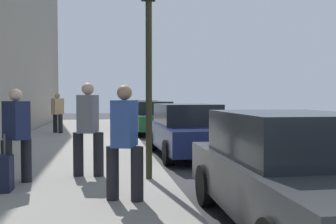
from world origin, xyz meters
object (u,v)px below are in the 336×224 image
(parked_car_silver, at_px, (143,112))
(traffic_light_pole, at_px, (149,32))
(pedestrian_navy_coat, at_px, (16,133))
(parked_car_green, at_px, (153,117))
(pedestrian_tan_coat, at_px, (58,112))
(parked_car_navy, at_px, (187,130))
(parked_car_charcoal, at_px, (294,172))
(rolling_suitcase, at_px, (5,173))
(pedestrian_blue_coat, at_px, (125,139))
(pedestrian_grey_coat, at_px, (88,126))

(parked_car_silver, distance_m, traffic_light_pole, 16.43)
(pedestrian_navy_coat, distance_m, traffic_light_pole, 3.04)
(parked_car_green, xyz_separation_m, traffic_light_pole, (10.55, -1.45, 2.18))
(pedestrian_tan_coat, xyz_separation_m, pedestrian_navy_coat, (9.82, 0.47, -0.01))
(parked_car_navy, height_order, traffic_light_pole, traffic_light_pole)
(parked_car_silver, bearing_deg, pedestrian_tan_coat, -34.71)
(parked_car_charcoal, distance_m, rolling_suitcase, 4.54)
(parked_car_green, xyz_separation_m, pedestrian_navy_coat, (10.56, -3.84, 0.30))
(parked_car_charcoal, height_order, traffic_light_pole, traffic_light_pole)
(parked_car_silver, bearing_deg, pedestrian_blue_coat, -6.80)
(traffic_light_pole, height_order, rolling_suitcase, traffic_light_pole)
(parked_car_green, bearing_deg, parked_car_charcoal, 0.45)
(pedestrian_navy_coat, bearing_deg, rolling_suitcase, -7.18)
(parked_car_navy, relative_size, pedestrian_grey_coat, 2.35)
(pedestrian_blue_coat, bearing_deg, parked_car_silver, 173.20)
(pedestrian_grey_coat, bearing_deg, traffic_light_pole, 68.76)
(parked_car_charcoal, height_order, pedestrian_navy_coat, pedestrian_navy_coat)
(parked_car_silver, xyz_separation_m, parked_car_charcoal, (18.86, -0.02, -0.00))
(parked_car_silver, relative_size, pedestrian_grey_coat, 2.61)
(pedestrian_blue_coat, xyz_separation_m, traffic_light_pole, (-1.42, 0.54, 1.86))
(parked_car_navy, bearing_deg, pedestrian_blue_coat, -22.82)
(rolling_suitcase, bearing_deg, parked_car_navy, 135.45)
(rolling_suitcase, bearing_deg, parked_car_green, 160.58)
(parked_car_navy, distance_m, pedestrian_tan_coat, 7.69)
(parked_car_green, xyz_separation_m, pedestrian_grey_coat, (10.10, -2.60, 0.37))
(parked_car_charcoal, bearing_deg, pedestrian_tan_coat, -160.46)
(parked_car_navy, height_order, pedestrian_blue_coat, pedestrian_blue_coat)
(pedestrian_grey_coat, distance_m, rolling_suitcase, 1.79)
(parked_car_silver, xyz_separation_m, rolling_suitcase, (16.76, -4.03, -0.31))
(parked_car_green, xyz_separation_m, parked_car_charcoal, (13.20, 0.10, -0.00))
(pedestrian_tan_coat, bearing_deg, traffic_light_pole, 16.31)
(pedestrian_tan_coat, relative_size, rolling_suitcase, 1.82)
(pedestrian_tan_coat, bearing_deg, parked_car_silver, 145.29)
(rolling_suitcase, bearing_deg, parked_car_charcoal, 62.43)
(parked_car_silver, relative_size, parked_car_charcoal, 1.14)
(rolling_suitcase, bearing_deg, pedestrian_blue_coat, 65.78)
(parked_car_navy, distance_m, pedestrian_blue_coat, 5.37)
(pedestrian_tan_coat, xyz_separation_m, pedestrian_blue_coat, (11.23, 2.33, 0.00))
(parked_car_charcoal, relative_size, pedestrian_blue_coat, 2.43)
(parked_car_charcoal, bearing_deg, parked_car_navy, -179.94)
(traffic_light_pole, bearing_deg, pedestrian_navy_coat, -89.76)
(parked_car_green, bearing_deg, rolling_suitcase, -19.42)
(parked_car_navy, xyz_separation_m, pedestrian_grey_coat, (3.07, -2.70, 0.38))
(parked_car_silver, height_order, rolling_suitcase, parked_car_silver)
(parked_car_green, height_order, pedestrian_grey_coat, pedestrian_grey_coat)
(parked_car_green, xyz_separation_m, parked_car_navy, (7.03, 0.10, -0.00))
(pedestrian_navy_coat, xyz_separation_m, pedestrian_grey_coat, (-0.46, 1.24, 0.07))
(pedestrian_navy_coat, height_order, rolling_suitcase, pedestrian_navy_coat)
(pedestrian_blue_coat, bearing_deg, pedestrian_grey_coat, -161.67)
(parked_car_silver, height_order, traffic_light_pole, traffic_light_pole)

